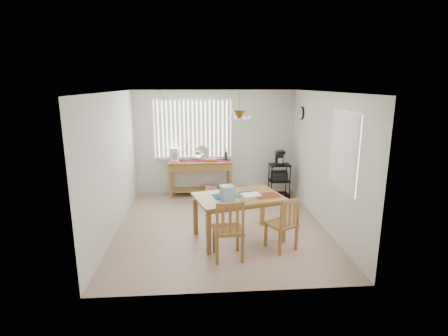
{
  "coord_description": "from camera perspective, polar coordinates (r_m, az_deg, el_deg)",
  "views": [
    {
      "loc": [
        -0.42,
        -6.43,
        2.74
      ],
      "look_at": [
        0.1,
        0.55,
        1.05
      ],
      "focal_mm": 28.0,
      "sensor_mm": 36.0,
      "label": 1
    }
  ],
  "objects": [
    {
      "name": "room_shell",
      "position": [
        6.54,
        -0.5,
        4.35
      ],
      "size": [
        4.2,
        4.7,
        2.7
      ],
      "color": "silver",
      "rests_on": "ground"
    },
    {
      "name": "chair_left",
      "position": [
        5.6,
        0.71,
        -10.1
      ],
      "size": [
        0.5,
        0.5,
        1.01
      ],
      "color": "olive",
      "rests_on": "ground"
    },
    {
      "name": "cart_items",
      "position": [
        8.61,
        9.1,
        1.64
      ],
      "size": [
        0.19,
        0.23,
        0.34
      ],
      "color": "black",
      "rests_on": "wire_cart"
    },
    {
      "name": "table_items",
      "position": [
        6.03,
        1.53,
        -4.21
      ],
      "size": [
        1.25,
        0.57,
        0.26
      ],
      "color": "#116465",
      "rests_on": "dining_table"
    },
    {
      "name": "dining_table",
      "position": [
        6.25,
        2.35,
        -5.37
      ],
      "size": [
        1.7,
        1.33,
        0.8
      ],
      "color": "olive",
      "rests_on": "ground"
    },
    {
      "name": "ground",
      "position": [
        7.0,
        -0.49,
        -9.5
      ],
      "size": [
        4.0,
        4.5,
        0.01
      ],
      "primitive_type": "cube",
      "color": "tan"
    },
    {
      "name": "sideboard_items",
      "position": [
        8.63,
        -5.47,
        2.02
      ],
      "size": [
        1.49,
        0.37,
        0.68
      ],
      "color": "maroon",
      "rests_on": "sideboard"
    },
    {
      "name": "wire_cart",
      "position": [
        8.71,
        9.0,
        -1.51
      ],
      "size": [
        0.49,
        0.39,
        0.83
      ],
      "color": "black",
      "rests_on": "ground"
    },
    {
      "name": "chair_right",
      "position": [
        6.01,
        9.63,
        -9.01
      ],
      "size": [
        0.58,
        0.58,
        0.93
      ],
      "color": "olive",
      "rests_on": "ground"
    },
    {
      "name": "sideboard",
      "position": [
        8.69,
        -3.8,
        -0.28
      ],
      "size": [
        1.57,
        0.44,
        0.88
      ],
      "color": "olive",
      "rests_on": "ground"
    }
  ]
}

